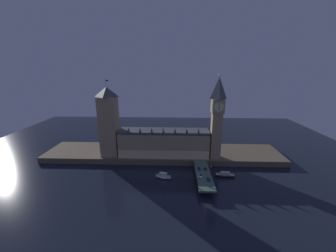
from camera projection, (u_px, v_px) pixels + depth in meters
The scene contains 18 objects.
ground_plane at pixel (160, 176), 161.28m from camera, with size 400.00×400.00×0.00m, color black.
embankment at pixel (163, 153), 198.12m from camera, with size 220.00×42.00×5.12m.
parliament_hall at pixel (164, 143), 185.39m from camera, with size 79.21×19.04×28.17m.
clock_tower at pixel (217, 116), 172.73m from camera, with size 10.46×10.57×71.58m.
victoria_tower at pixel (109, 122), 181.08m from camera, with size 15.08×15.08×67.29m.
bridge at pixel (203, 176), 154.29m from camera, with size 11.28×46.00×5.50m.
car_northbound_lead at pixel (199, 169), 159.89m from camera, with size 1.93×4.39×1.42m.
car_northbound_trail at pixel (201, 176), 149.02m from camera, with size 2.01×4.64×1.55m.
car_southbound_lead at pixel (209, 179), 144.61m from camera, with size 2.03×4.58×1.59m.
car_southbound_trail at pixel (206, 169), 159.51m from camera, with size 1.88×3.84×1.34m.
pedestrian_near_rail at pixel (198, 180), 143.82m from camera, with size 0.38×0.38×1.63m.
pedestrian_mid_walk at pixel (211, 175), 150.25m from camera, with size 0.38×0.38×1.85m.
pedestrian_far_rail at pixel (195, 163), 167.91m from camera, with size 0.38×0.38×1.86m.
street_lamp_near at pixel (198, 179), 138.76m from camera, with size 1.34×0.60×6.32m.
street_lamp_mid at pixel (211, 169), 152.57m from camera, with size 1.34×0.60×6.13m.
street_lamp_far at pixel (195, 160), 166.99m from camera, with size 1.34×0.60×6.91m.
boat_upstream at pixel (163, 176), 157.24m from camera, with size 13.16×6.53×4.82m.
boat_downstream at pixel (225, 175), 159.84m from camera, with size 16.19×5.60×4.00m.
Camera 1 is at (11.80, -144.40, 81.23)m, focal length 22.00 mm.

